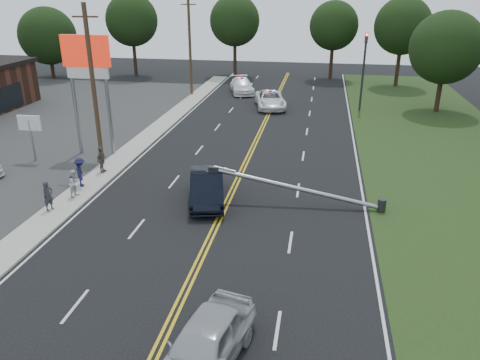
% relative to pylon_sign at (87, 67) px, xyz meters
% --- Properties ---
extents(ground, '(120.00, 120.00, 0.00)m').
position_rel_pylon_sign_xyz_m(ground, '(10.50, -14.00, -6.00)').
color(ground, black).
rests_on(ground, ground).
extents(sidewalk, '(1.80, 70.00, 0.12)m').
position_rel_pylon_sign_xyz_m(sidewalk, '(2.10, -4.00, -5.94)').
color(sidewalk, '#ABA59B').
rests_on(sidewalk, ground).
extents(grass_verge, '(12.00, 80.00, 0.01)m').
position_rel_pylon_sign_xyz_m(grass_verge, '(24.00, -4.00, -5.99)').
color(grass_verge, '#223414').
rests_on(grass_verge, ground).
extents(centerline_yellow, '(0.36, 80.00, 0.00)m').
position_rel_pylon_sign_xyz_m(centerline_yellow, '(10.50, -4.00, -5.99)').
color(centerline_yellow, gold).
rests_on(centerline_yellow, ground).
extents(pylon_sign, '(3.20, 0.35, 8.00)m').
position_rel_pylon_sign_xyz_m(pylon_sign, '(0.00, 0.00, 0.00)').
color(pylon_sign, gray).
rests_on(pylon_sign, ground).
extents(small_sign, '(1.60, 0.14, 3.10)m').
position_rel_pylon_sign_xyz_m(small_sign, '(-3.50, -2.00, -3.66)').
color(small_sign, gray).
rests_on(small_sign, ground).
extents(traffic_signal, '(0.28, 0.41, 7.05)m').
position_rel_pylon_sign_xyz_m(traffic_signal, '(18.80, 16.00, -1.79)').
color(traffic_signal, '#2D2D30').
rests_on(traffic_signal, ground).
extents(fallen_streetlight, '(9.36, 0.44, 1.91)m').
position_rel_pylon_sign_xyz_m(fallen_streetlight, '(14.69, -6.00, -5.08)').
color(fallen_streetlight, '#2D2D30').
rests_on(fallen_streetlight, ground).
extents(utility_pole_mid, '(1.60, 0.28, 10.00)m').
position_rel_pylon_sign_xyz_m(utility_pole_mid, '(1.30, -2.00, -0.91)').
color(utility_pole_mid, '#382619').
rests_on(utility_pole_mid, ground).
extents(utility_pole_far, '(1.60, 0.28, 10.00)m').
position_rel_pylon_sign_xyz_m(utility_pole_far, '(1.30, 20.00, -0.91)').
color(utility_pole_far, '#382619').
rests_on(utility_pole_far, ground).
extents(tree_4, '(7.00, 7.00, 8.70)m').
position_rel_pylon_sign_xyz_m(tree_4, '(-18.97, 26.87, -0.80)').
color(tree_4, black).
rests_on(tree_4, ground).
extents(tree_5, '(6.52, 6.52, 10.25)m').
position_rel_pylon_sign_xyz_m(tree_5, '(-9.11, 30.30, 0.98)').
color(tree_5, black).
rests_on(tree_5, ground).
extents(tree_6, '(6.32, 6.32, 10.05)m').
position_rel_pylon_sign_xyz_m(tree_6, '(3.73, 32.62, 0.88)').
color(tree_6, black).
rests_on(tree_6, ground).
extents(tree_7, '(5.90, 5.90, 9.44)m').
position_rel_pylon_sign_xyz_m(tree_7, '(16.11, 32.29, 0.47)').
color(tree_7, black).
rests_on(tree_7, ground).
extents(tree_8, '(6.37, 6.37, 9.96)m').
position_rel_pylon_sign_xyz_m(tree_8, '(23.71, 28.83, 0.77)').
color(tree_8, black).
rests_on(tree_8, ground).
extents(tree_9, '(6.42, 6.42, 9.03)m').
position_rel_pylon_sign_xyz_m(tree_9, '(25.86, 16.78, -0.19)').
color(tree_9, black).
rests_on(tree_9, ground).
extents(crashed_sedan, '(2.85, 5.23, 1.64)m').
position_rel_pylon_sign_xyz_m(crashed_sedan, '(9.40, -6.30, -5.18)').
color(crashed_sedan, black).
rests_on(crashed_sedan, ground).
extents(waiting_sedan, '(2.89, 5.04, 1.61)m').
position_rel_pylon_sign_xyz_m(waiting_sedan, '(12.18, -18.00, -5.19)').
color(waiting_sedan, '#B0B1B8').
rests_on(waiting_sedan, ground).
extents(emergency_a, '(3.77, 6.10, 1.57)m').
position_rel_pylon_sign_xyz_m(emergency_a, '(10.34, 15.61, -5.21)').
color(emergency_a, white).
rests_on(emergency_a, ground).
extents(emergency_b, '(3.70, 5.92, 1.60)m').
position_rel_pylon_sign_xyz_m(emergency_b, '(6.49, 21.90, -5.20)').
color(emergency_b, white).
rests_on(emergency_b, ground).
extents(bystander_a, '(0.56, 0.67, 1.57)m').
position_rel_pylon_sign_xyz_m(bystander_a, '(1.71, -9.00, -5.09)').
color(bystander_a, '#2A2932').
rests_on(bystander_a, sidewalk).
extents(bystander_b, '(0.72, 0.85, 1.54)m').
position_rel_pylon_sign_xyz_m(bystander_b, '(2.22, -7.17, -5.11)').
color(bystander_b, silver).
rests_on(bystander_b, sidewalk).
extents(bystander_c, '(1.08, 1.28, 1.71)m').
position_rel_pylon_sign_xyz_m(bystander_c, '(1.84, -5.79, -5.02)').
color(bystander_c, '#1A1A41').
rests_on(bystander_c, sidewalk).
extents(bystander_d, '(0.43, 0.97, 1.64)m').
position_rel_pylon_sign_xyz_m(bystander_d, '(2.01, -3.48, -5.06)').
color(bystander_d, '#5D4F4B').
rests_on(bystander_d, sidewalk).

